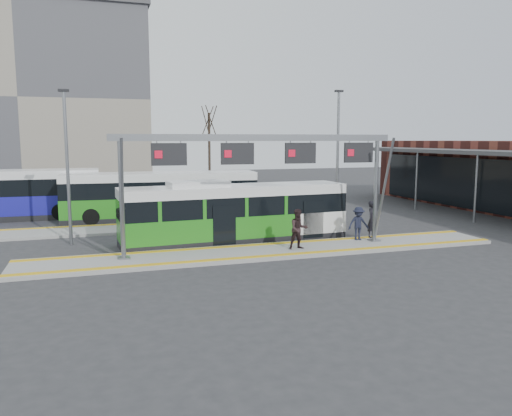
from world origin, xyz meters
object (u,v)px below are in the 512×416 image
Objects in this scene: hero_bus at (234,214)px; passenger_a at (372,219)px; passenger_c at (358,223)px; gantry at (263,158)px; passenger_b at (299,229)px.

hero_bus reaches higher than passenger_a.
hero_bus is at bearing 164.03° from passenger_c.
passenger_b is (1.57, -0.50, -3.23)m from gantry.
gantry reaches higher than passenger_a.
passenger_b is at bearing -59.28° from hero_bus.
hero_bus is 3.86m from passenger_b.
passenger_b is (2.15, -3.19, -0.36)m from hero_bus.
passenger_a is at bearing 24.20° from passenger_c.
passenger_a is at bearing -18.55° from hero_bus.
passenger_c is at bearing 5.38° from gantry.
passenger_a is 1.05m from passenger_c.
passenger_c is at bearing 16.45° from passenger_b.
passenger_c is (-0.99, -0.35, -0.11)m from passenger_a.
passenger_c is at bearing 166.30° from passenger_a.
hero_bus is at bearing 131.65° from passenger_a.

